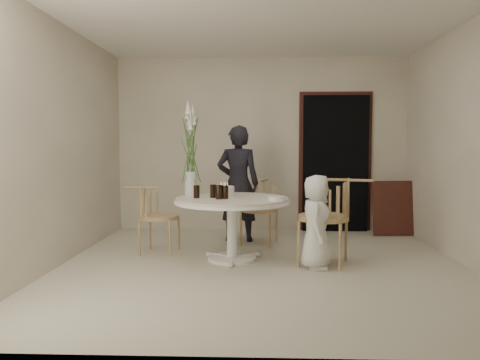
{
  "coord_description": "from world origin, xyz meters",
  "views": [
    {
      "loc": [
        -0.06,
        -5.1,
        1.34
      ],
      "look_at": [
        -0.26,
        0.3,
        0.93
      ],
      "focal_mm": 35.0,
      "sensor_mm": 36.0,
      "label": 1
    }
  ],
  "objects_px": {
    "boy": "(316,222)",
    "chair_left": "(150,210)",
    "birthday_cake": "(224,191)",
    "flower_vase": "(191,150)",
    "table": "(232,208)",
    "girl": "(238,184)",
    "chair_right": "(336,209)",
    "chair_far": "(261,202)"
  },
  "relations": [
    {
      "from": "chair_left",
      "to": "girl",
      "type": "bearing_deg",
      "value": -48.18
    },
    {
      "from": "chair_left",
      "to": "birthday_cake",
      "type": "xyz_separation_m",
      "value": [
        0.93,
        -0.17,
        0.25
      ]
    },
    {
      "from": "flower_vase",
      "to": "chair_right",
      "type": "bearing_deg",
      "value": -13.86
    },
    {
      "from": "chair_right",
      "to": "girl",
      "type": "relative_size",
      "value": 0.61
    },
    {
      "from": "table",
      "to": "girl",
      "type": "bearing_deg",
      "value": 88.81
    },
    {
      "from": "chair_left",
      "to": "flower_vase",
      "type": "relative_size",
      "value": 0.72
    },
    {
      "from": "chair_far",
      "to": "girl",
      "type": "relative_size",
      "value": 0.54
    },
    {
      "from": "boy",
      "to": "table",
      "type": "bearing_deg",
      "value": 79.47
    },
    {
      "from": "girl",
      "to": "chair_left",
      "type": "bearing_deg",
      "value": 37.4
    },
    {
      "from": "chair_right",
      "to": "boy",
      "type": "height_order",
      "value": "boy"
    },
    {
      "from": "birthday_cake",
      "to": "flower_vase",
      "type": "xyz_separation_m",
      "value": [
        -0.4,
        0.03,
        0.49
      ]
    },
    {
      "from": "chair_left",
      "to": "boy",
      "type": "xyz_separation_m",
      "value": [
        1.97,
        -0.69,
        -0.03
      ]
    },
    {
      "from": "chair_right",
      "to": "flower_vase",
      "type": "bearing_deg",
      "value": -85.35
    },
    {
      "from": "chair_left",
      "to": "table",
      "type": "bearing_deg",
      "value": -102.71
    },
    {
      "from": "chair_far",
      "to": "chair_right",
      "type": "xyz_separation_m",
      "value": [
        0.81,
        -1.23,
        0.07
      ]
    },
    {
      "from": "birthday_cake",
      "to": "flower_vase",
      "type": "bearing_deg",
      "value": 175.45
    },
    {
      "from": "girl",
      "to": "table",
      "type": "bearing_deg",
      "value": 90.83
    },
    {
      "from": "chair_right",
      "to": "chair_left",
      "type": "distance_m",
      "value": 2.27
    },
    {
      "from": "boy",
      "to": "birthday_cake",
      "type": "distance_m",
      "value": 1.19
    },
    {
      "from": "chair_far",
      "to": "chair_right",
      "type": "height_order",
      "value": "chair_right"
    },
    {
      "from": "chair_right",
      "to": "chair_left",
      "type": "height_order",
      "value": "chair_right"
    },
    {
      "from": "chair_right",
      "to": "birthday_cake",
      "type": "height_order",
      "value": "chair_right"
    },
    {
      "from": "table",
      "to": "boy",
      "type": "distance_m",
      "value": 0.99
    },
    {
      "from": "chair_left",
      "to": "birthday_cake",
      "type": "height_order",
      "value": "birthday_cake"
    },
    {
      "from": "chair_far",
      "to": "birthday_cake",
      "type": "distance_m",
      "value": 0.99
    },
    {
      "from": "table",
      "to": "birthday_cake",
      "type": "height_order",
      "value": "birthday_cake"
    },
    {
      "from": "boy",
      "to": "flower_vase",
      "type": "xyz_separation_m",
      "value": [
        -1.43,
        0.55,
        0.77
      ]
    },
    {
      "from": "table",
      "to": "flower_vase",
      "type": "height_order",
      "value": "flower_vase"
    },
    {
      "from": "table",
      "to": "girl",
      "type": "height_order",
      "value": "girl"
    },
    {
      "from": "birthday_cake",
      "to": "flower_vase",
      "type": "height_order",
      "value": "flower_vase"
    },
    {
      "from": "birthday_cake",
      "to": "boy",
      "type": "bearing_deg",
      "value": -26.65
    },
    {
      "from": "chair_right",
      "to": "chair_left",
      "type": "relative_size",
      "value": 1.18
    },
    {
      "from": "boy",
      "to": "birthday_cake",
      "type": "xyz_separation_m",
      "value": [
        -1.03,
        0.52,
        0.28
      ]
    },
    {
      "from": "chair_right",
      "to": "girl",
      "type": "bearing_deg",
      "value": -120.44
    },
    {
      "from": "chair_far",
      "to": "chair_left",
      "type": "xyz_separation_m",
      "value": [
        -1.39,
        -0.68,
        -0.02
      ]
    },
    {
      "from": "girl",
      "to": "boy",
      "type": "bearing_deg",
      "value": 124.1
    },
    {
      "from": "boy",
      "to": "chair_right",
      "type": "bearing_deg",
      "value": -49.64
    },
    {
      "from": "chair_far",
      "to": "chair_right",
      "type": "relative_size",
      "value": 0.88
    },
    {
      "from": "boy",
      "to": "chair_left",
      "type": "bearing_deg",
      "value": 79.76
    },
    {
      "from": "birthday_cake",
      "to": "girl",
      "type": "bearing_deg",
      "value": 82.18
    },
    {
      "from": "girl",
      "to": "flower_vase",
      "type": "distance_m",
      "value": 1.14
    },
    {
      "from": "chair_far",
      "to": "flower_vase",
      "type": "height_order",
      "value": "flower_vase"
    }
  ]
}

